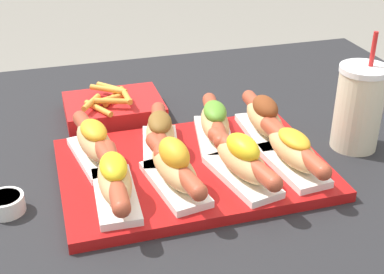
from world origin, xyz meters
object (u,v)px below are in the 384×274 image
hot_dog_3 (293,151)px  hot_dog_6 (215,123)px  serving_tray (195,168)px  fries_basket (113,107)px  hot_dog_1 (174,167)px  drink_cup (359,107)px  hot_dog_0 (114,180)px  sauce_bowl (5,203)px  hot_dog_5 (160,134)px  hot_dog_7 (264,118)px  hot_dog_2 (242,160)px  hot_dog_4 (95,142)px

hot_dog_3 → hot_dog_6: 0.16m
serving_tray → fries_basket: fries_basket is taller
hot_dog_1 → drink_cup: (0.35, 0.06, 0.02)m
hot_dog_0 → hot_dog_3: size_ratio=1.00×
sauce_bowl → hot_dog_0: bearing=-14.0°
serving_tray → hot_dog_5: bearing=128.7°
hot_dog_0 → hot_dog_3: hot_dog_0 is taller
hot_dog_3 → drink_cup: bearing=22.6°
serving_tray → hot_dog_7: hot_dog_7 is taller
hot_dog_0 → drink_cup: size_ratio=0.91×
hot_dog_3 → hot_dog_5: bearing=149.1°
hot_dog_2 → hot_dog_6: bearing=89.4°
hot_dog_7 → fries_basket: 0.31m
hot_dog_0 → hot_dog_6: same height
hot_dog_5 → hot_dog_4: bearing=178.4°
hot_dog_7 → hot_dog_3: bearing=-90.5°
hot_dog_0 → fries_basket: bearing=81.6°
hot_dog_2 → hot_dog_5: size_ratio=1.00×
hot_dog_2 → hot_dog_7: size_ratio=0.98×
hot_dog_6 → sauce_bowl: bearing=-165.3°
hot_dog_2 → hot_dog_5: 0.16m
serving_tray → hot_dog_6: (0.06, 0.07, 0.04)m
hot_dog_0 → hot_dog_2: hot_dog_2 is taller
hot_dog_3 → hot_dog_4: bearing=158.7°
sauce_bowl → serving_tray: bearing=4.5°
hot_dog_1 → hot_dog_7: size_ratio=0.99×
hot_dog_6 → sauce_bowl: (-0.36, -0.09, -0.04)m
hot_dog_3 → hot_dog_5: size_ratio=1.01×
fries_basket → hot_dog_4: bearing=-107.2°
hot_dog_7 → sauce_bowl: bearing=-169.4°
hot_dog_0 → hot_dog_6: bearing=33.8°
hot_dog_4 → hot_dog_0: bearing=-84.0°
drink_cup → fries_basket: 0.47m
serving_tray → drink_cup: drink_cup is taller
serving_tray → hot_dog_0: size_ratio=2.24×
sauce_bowl → drink_cup: 0.61m
hot_dog_4 → drink_cup: drink_cup is taller
hot_dog_6 → fries_basket: size_ratio=0.99×
drink_cup → hot_dog_7: bearing=161.1°
hot_dog_4 → fries_basket: size_ratio=1.00×
hot_dog_6 → hot_dog_0: bearing=-146.2°
hot_dog_5 → sauce_bowl: 0.27m
hot_dog_0 → hot_dog_1: size_ratio=1.01×
hot_dog_2 → drink_cup: drink_cup is taller
hot_dog_6 → hot_dog_7: hot_dog_7 is taller
serving_tray → hot_dog_5: hot_dog_5 is taller
hot_dog_3 → hot_dog_7: hot_dog_7 is taller
hot_dog_3 → hot_dog_5: hot_dog_5 is taller
serving_tray → hot_dog_5: size_ratio=2.27×
hot_dog_7 → hot_dog_6: bearing=173.2°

